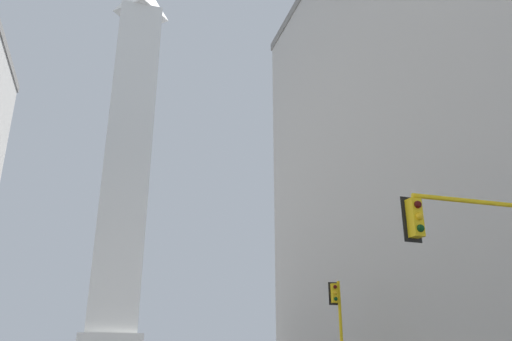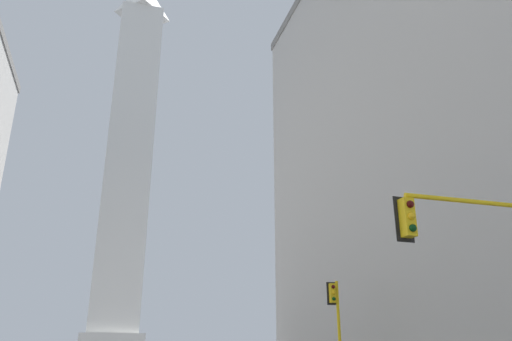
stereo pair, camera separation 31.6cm
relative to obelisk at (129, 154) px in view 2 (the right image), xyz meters
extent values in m
cube|color=silver|center=(0.00, 0.00, -0.49)|extent=(7.26, 7.26, 56.45)
cylinder|color=yellow|center=(9.10, -68.37, -27.23)|extent=(5.38, 0.14, 0.14)
cube|color=yellow|center=(6.41, -68.37, -27.90)|extent=(0.36, 0.36, 1.10)
cube|color=black|center=(6.40, -68.19, -27.90)|extent=(0.58, 0.06, 1.32)
sphere|color=#410907|center=(6.41, -68.56, -27.55)|extent=(0.22, 0.22, 0.22)
sphere|color=yellow|center=(6.41, -68.56, -27.90)|extent=(0.22, 0.22, 0.22)
sphere|color=#073410|center=(6.41, -68.56, -28.24)|extent=(0.22, 0.22, 0.22)
cylinder|color=yellow|center=(11.48, -52.92, -30.41)|extent=(0.18, 0.18, 5.91)
cube|color=yellow|center=(11.19, -52.92, -28.16)|extent=(0.37, 0.37, 1.10)
cube|color=black|center=(11.21, -52.74, -28.16)|extent=(0.58, 0.09, 1.32)
sphere|color=#410907|center=(11.18, -53.11, -27.81)|extent=(0.22, 0.22, 0.22)
sphere|color=yellow|center=(11.18, -53.11, -28.16)|extent=(0.22, 0.22, 0.22)
sphere|color=#073410|center=(11.18, -53.11, -28.50)|extent=(0.22, 0.22, 0.22)
camera|label=1|loc=(-1.86, -80.14, -31.51)|focal=35.00mm
camera|label=2|loc=(-1.56, -80.23, -31.51)|focal=35.00mm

